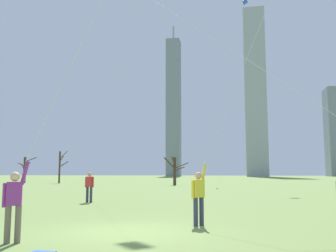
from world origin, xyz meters
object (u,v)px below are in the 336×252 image
Objects in this scene: bare_tree_center at (174,169)px; kite_flyer_midfield_right_white at (62,97)px; kite_flyer_foreground_right_green at (221,135)px; bystander_watching_nearby at (89,186)px; distant_kite_drifting_left_blue at (241,28)px; bare_tree_leftmost at (25,169)px; bare_tree_far_right_edge at (60,166)px; kite_flyer_far_back_purple at (299,112)px.

kite_flyer_midfield_right_white is at bearing -83.85° from bare_tree_center.
kite_flyer_foreground_right_green is 9.04× the size of bystander_watching_nearby.
kite_flyer_foreground_right_green reaches higher than bystander_watching_nearby.
bystander_watching_nearby is 29.26m from distant_kite_drifting_left_blue.
bystander_watching_nearby is 0.41× the size of bare_tree_leftmost.
bystander_watching_nearby is 0.08× the size of distant_kite_drifting_left_blue.
bystander_watching_nearby is 42.04m from bare_tree_leftmost.
kite_flyer_midfield_right_white is 9.42× the size of bystander_watching_nearby.
bare_tree_far_right_edge is at bearing -1.61° from bare_tree_leftmost.
bare_tree_center is at bearing 102.22° from kite_flyer_foreground_right_green.
kite_flyer_foreground_right_green is 5.40m from kite_flyer_midfield_right_white.
bare_tree_leftmost is (-28.61, 45.23, -1.19)m from kite_flyer_midfield_right_white.
kite_flyer_far_back_purple is 4.25× the size of bare_tree_leftmost.
kite_flyer_far_back_purple is at bearing -1.44° from kite_flyer_foreground_right_green.
bare_tree_far_right_edge is (-28.63, 41.08, -0.84)m from kite_flyer_far_back_purple.
distant_kite_drifting_left_blue is at bearing 88.09° from kite_flyer_foreground_right_green.
distant_kite_drifting_left_blue is (0.99, 29.53, 15.02)m from kite_flyer_foreground_right_green.
bare_tree_leftmost is at bearing 129.96° from kite_flyer_far_back_purple.
distant_kite_drifting_left_blue is 19.42m from bare_tree_center.
kite_flyer_midfield_right_white is at bearing -97.68° from distant_kite_drifting_left_blue.
distant_kite_drifting_left_blue is 4.47× the size of bare_tree_far_right_edge.
kite_flyer_midfield_right_white is 0.71× the size of distant_kite_drifting_left_blue.
bystander_watching_nearby is at bearing -60.97° from bare_tree_far_right_edge.
distant_kite_drifting_left_blue is (4.53, 33.56, 14.45)m from kite_flyer_midfield_right_white.
kite_flyer_far_back_purple is 1.16× the size of kite_flyer_foreground_right_green.
bare_tree_leftmost reaches higher than bare_tree_center.
bare_tree_far_right_edge is at bearing 124.87° from kite_flyer_far_back_purple.
distant_kite_drifting_left_blue reaches higher than kite_flyer_far_back_purple.
distant_kite_drifting_left_blue is 5.95× the size of bare_tree_center.
kite_flyer_foreground_right_green is at bearing -91.91° from distant_kite_drifting_left_blue.
kite_flyer_foreground_right_green is at bearing -57.42° from bare_tree_far_right_edge.
kite_flyer_foreground_right_green is at bearing 178.56° from kite_flyer_far_back_purple.
bare_tree_far_right_edge reaches higher than bystander_watching_nearby.
distant_kite_drifting_left_blue reaches higher than bare_tree_far_right_edge.
kite_flyer_foreground_right_green reaches higher than bare_tree_far_right_edge.
distant_kite_drifting_left_blue is 33.21m from bare_tree_far_right_edge.
bare_tree_leftmost is (-24.71, 33.99, 1.29)m from bystander_watching_nearby.
kite_flyer_far_back_purple is at bearing -50.04° from bare_tree_leftmost.
bystander_watching_nearby is (-3.91, 11.23, -2.47)m from kite_flyer_midfield_right_white.
kite_flyer_midfield_right_white is 36.82m from distant_kite_drifting_left_blue.
bare_tree_leftmost is (-5.94, 0.17, -0.44)m from bare_tree_far_right_edge.
kite_flyer_midfield_right_white reaches higher than bare_tree_leftmost.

